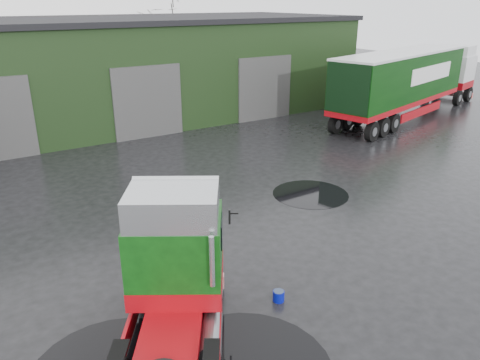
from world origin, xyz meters
name	(u,v)px	position (x,y,z in m)	size (l,w,h in m)	color
ground	(262,248)	(0.00, 0.00, 0.00)	(100.00, 100.00, 0.00)	black
warehouse	(111,69)	(2.00, 20.00, 3.16)	(32.40, 12.40, 6.30)	black
hero_tractor	(168,293)	(-4.50, -3.00, 1.75)	(2.39, 5.63, 3.49)	#0D400E
lorry_right	(400,86)	(17.00, 9.00, 2.20)	(2.89, 16.72, 4.39)	silver
wash_bucket	(279,296)	(-1.23, -2.51, 0.14)	(0.30, 0.30, 0.29)	#060E8D
tree_back_b	(162,42)	(10.00, 30.00, 3.75)	(4.40, 4.40, 7.50)	black
puddle_1	(310,194)	(4.19, 2.54, 0.00)	(3.06, 3.06, 0.01)	black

